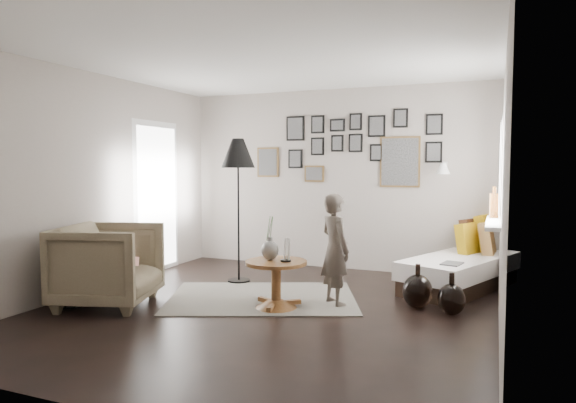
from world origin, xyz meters
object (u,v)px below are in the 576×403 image
at_px(armchair, 108,265).
at_px(vase, 270,247).
at_px(demijohn_small, 451,299).
at_px(child, 335,249).
at_px(floor_lamp, 238,159).
at_px(pedestal_table, 276,286).
at_px(daybed, 460,266).
at_px(magazine_basket, 72,288).
at_px(demijohn_large, 418,291).

bearing_deg(armchair, vase, -87.49).
distance_m(demijohn_small, child, 1.28).
xyz_separation_m(floor_lamp, child, (1.46, -0.56, -0.99)).
height_order(floor_lamp, child, floor_lamp).
bearing_deg(demijohn_small, pedestal_table, -165.34).
height_order(daybed, magazine_basket, daybed).
xyz_separation_m(pedestal_table, daybed, (1.72, 1.70, 0.03)).
height_order(daybed, demijohn_small, daybed).
relative_size(floor_lamp, child, 1.53).
relative_size(pedestal_table, demijohn_small, 1.51).
height_order(magazine_basket, demijohn_small, demijohn_small).
xyz_separation_m(vase, armchair, (-1.63, -0.59, -0.21)).
height_order(pedestal_table, child, child).
bearing_deg(demijohn_large, demijohn_small, -18.92).
bearing_deg(pedestal_table, demijohn_small, 14.66).
height_order(armchair, floor_lamp, floor_lamp).
bearing_deg(magazine_basket, floor_lamp, 55.38).
distance_m(demijohn_large, demijohn_small, 0.37).
distance_m(floor_lamp, child, 1.85).
bearing_deg(pedestal_table, daybed, 44.59).
bearing_deg(daybed, child, -109.70).
bearing_deg(vase, daybed, 42.96).
relative_size(demijohn_small, child, 0.36).
height_order(pedestal_table, demijohn_small, pedestal_table).
height_order(pedestal_table, floor_lamp, floor_lamp).
bearing_deg(floor_lamp, armchair, -117.01).
relative_size(armchair, magazine_basket, 2.57).
bearing_deg(magazine_basket, demijohn_small, 17.03).
distance_m(pedestal_table, vase, 0.42).
xyz_separation_m(pedestal_table, armchair, (-1.71, -0.57, 0.21)).
bearing_deg(magazine_basket, child, 22.91).
xyz_separation_m(vase, magazine_basket, (-2.00, -0.73, -0.46)).
distance_m(pedestal_table, floor_lamp, 1.90).
height_order(pedestal_table, demijohn_large, pedestal_table).
relative_size(vase, child, 0.38).
relative_size(armchair, demijohn_large, 2.06).
relative_size(daybed, floor_lamp, 1.05).
bearing_deg(vase, demijohn_small, 13.44).
height_order(vase, demijohn_large, vase).
bearing_deg(demijohn_small, child, -176.94).
bearing_deg(demijohn_large, daybed, 72.70).
xyz_separation_m(magazine_basket, demijohn_large, (3.45, 1.29, -0.00)).
height_order(armchair, magazine_basket, armchair).
distance_m(vase, demijohn_small, 1.92).
height_order(floor_lamp, magazine_basket, floor_lamp).
distance_m(pedestal_table, demijohn_small, 1.78).
distance_m(armchair, demijohn_small, 3.59).
distance_m(pedestal_table, armchair, 1.81).
bearing_deg(armchair, floor_lamp, -44.39).
distance_m(pedestal_table, magazine_basket, 2.20).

